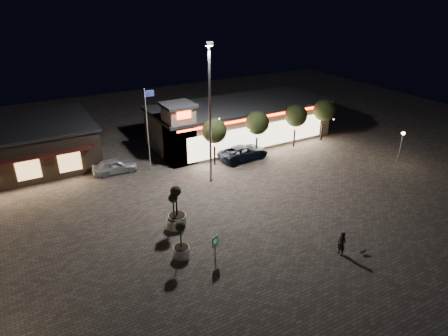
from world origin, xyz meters
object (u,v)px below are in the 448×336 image
white_sedan (115,166)px  pedestrian (342,244)px  planter_mid (181,246)px  planter_left (174,217)px  valet_sign (215,243)px  pickup_truck (244,152)px

white_sedan → pedestrian: 22.23m
pedestrian → planter_mid: size_ratio=0.63×
white_sedan → planter_left: 11.68m
pedestrian → planter_mid: 10.61m
white_sedan → pedestrian: bearing=-150.5°
planter_left → valet_sign: bearing=-80.0°
pedestrian → planter_mid: bearing=-122.2°
valet_sign → white_sedan: bearing=97.1°
white_sedan → planter_mid: (0.25, -15.03, 0.11)m
planter_mid → pickup_truck: bearing=44.0°
pickup_truck → planter_left: (-11.25, -8.36, 0.13)m
pickup_truck → planter_mid: planter_mid is taller
pickup_truck → white_sedan: 12.88m
pickup_truck → planter_mid: size_ratio=2.02×
white_sedan → planter_left: planter_left is taller
pedestrian → valet_sign: bearing=-119.9°
white_sedan → planter_mid: size_ratio=1.56×
pickup_truck → white_sedan: pickup_truck is taller
pedestrian → white_sedan: bearing=-158.4°
pickup_truck → white_sedan: bearing=71.7°
planter_mid → valet_sign: (1.80, -1.35, 0.44)m
planter_left → planter_mid: planter_left is taller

